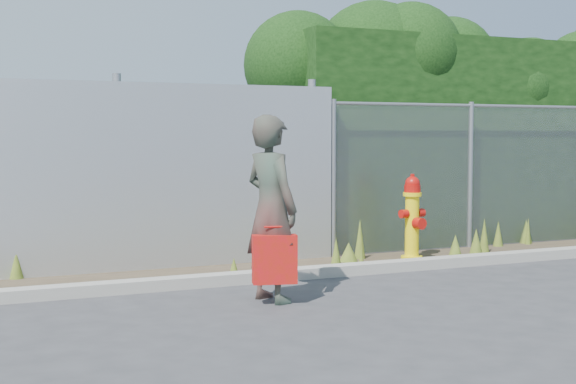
{
  "coord_description": "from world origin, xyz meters",
  "views": [
    {
      "loc": [
        -3.67,
        -6.18,
        1.59
      ],
      "look_at": [
        -0.3,
        1.4,
        1.0
      ],
      "focal_mm": 50.0,
      "sensor_mm": 36.0,
      "label": 1
    }
  ],
  "objects": [
    {
      "name": "ground",
      "position": [
        0.0,
        0.0,
        0.0
      ],
      "size": [
        80.0,
        80.0,
        0.0
      ],
      "primitive_type": "plane",
      "color": "#353537",
      "rests_on": "ground"
    },
    {
      "name": "curb",
      "position": [
        0.0,
        1.8,
        0.06
      ],
      "size": [
        16.0,
        0.22,
        0.12
      ],
      "primitive_type": "cube",
      "color": "gray",
      "rests_on": "ground"
    },
    {
      "name": "weed_strip",
      "position": [
        0.33,
        2.47,
        0.11
      ],
      "size": [
        16.0,
        1.31,
        0.55
      ],
      "color": "#403324",
      "rests_on": "ground"
    },
    {
      "name": "chainlink_fence",
      "position": [
        4.25,
        3.0,
        1.03
      ],
      "size": [
        6.5,
        0.07,
        2.05
      ],
      "color": "gray",
      "rests_on": "ground"
    },
    {
      "name": "hedge",
      "position": [
        4.28,
        4.03,
        2.02
      ],
      "size": [
        7.87,
        2.06,
        3.75
      ],
      "color": "black",
      "rests_on": "ground"
    },
    {
      "name": "fire_hydrant",
      "position": [
        1.86,
        2.39,
        0.53
      ],
      "size": [
        0.37,
        0.33,
        1.1
      ],
      "rotation": [
        0.0,
        0.0,
        0.15
      ],
      "color": "yellow",
      "rests_on": "ground"
    },
    {
      "name": "woman",
      "position": [
        -0.73,
        0.83,
        0.89
      ],
      "size": [
        0.58,
        0.74,
        1.78
      ],
      "primitive_type": "imported",
      "rotation": [
        0.0,
        0.0,
        1.84
      ],
      "color": "#0E5C47",
      "rests_on": "ground"
    },
    {
      "name": "red_tote_bag",
      "position": [
        -0.78,
        0.64,
        0.43
      ],
      "size": [
        0.41,
        0.15,
        0.54
      ],
      "rotation": [
        0.0,
        0.0,
        -0.26
      ],
      "color": "#AD1E09"
    },
    {
      "name": "black_shoulder_bag",
      "position": [
        -0.61,
        0.98,
        0.94
      ],
      "size": [
        0.22,
        0.09,
        0.16
      ],
      "rotation": [
        0.0,
        0.0,
        0.21
      ],
      "color": "black"
    }
  ]
}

